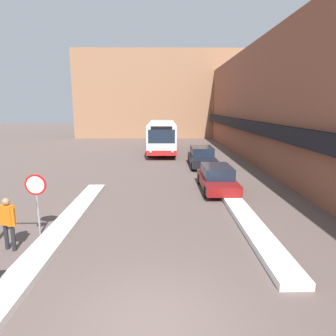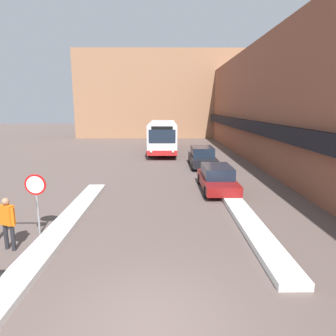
{
  "view_description": "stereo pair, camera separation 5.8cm",
  "coord_description": "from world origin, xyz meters",
  "px_view_note": "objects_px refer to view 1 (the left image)",
  "views": [
    {
      "loc": [
        0.25,
        -5.63,
        4.57
      ],
      "look_at": [
        0.44,
        8.64,
        1.66
      ],
      "focal_mm": 32.0,
      "sensor_mm": 36.0,
      "label": 1
    },
    {
      "loc": [
        0.31,
        -5.64,
        4.57
      ],
      "look_at": [
        0.44,
        8.64,
        1.66
      ],
      "focal_mm": 32.0,
      "sensor_mm": 36.0,
      "label": 2
    }
  ],
  "objects_px": {
    "city_bus": "(162,136)",
    "pedestrian": "(8,219)",
    "stop_sign": "(36,191)",
    "parked_car_front": "(217,178)",
    "parked_car_middle": "(202,157)"
  },
  "relations": [
    {
      "from": "city_bus",
      "to": "pedestrian",
      "type": "xyz_separation_m",
      "value": [
        -4.79,
        -21.99,
        -0.6
      ]
    },
    {
      "from": "stop_sign",
      "to": "pedestrian",
      "type": "bearing_deg",
      "value": -110.04
    },
    {
      "from": "parked_car_front",
      "to": "pedestrian",
      "type": "bearing_deg",
      "value": -138.34
    },
    {
      "from": "stop_sign",
      "to": "pedestrian",
      "type": "relative_size",
      "value": 1.28
    },
    {
      "from": "parked_car_front",
      "to": "pedestrian",
      "type": "height_order",
      "value": "pedestrian"
    },
    {
      "from": "city_bus",
      "to": "parked_car_middle",
      "type": "bearing_deg",
      "value": -68.54
    },
    {
      "from": "pedestrian",
      "to": "city_bus",
      "type": "bearing_deg",
      "value": 100.67
    },
    {
      "from": "city_bus",
      "to": "stop_sign",
      "type": "relative_size",
      "value": 5.09
    },
    {
      "from": "parked_car_middle",
      "to": "pedestrian",
      "type": "bearing_deg",
      "value": -119.7
    },
    {
      "from": "city_bus",
      "to": "parked_car_middle",
      "type": "height_order",
      "value": "city_bus"
    },
    {
      "from": "parked_car_middle",
      "to": "stop_sign",
      "type": "relative_size",
      "value": 2.06
    },
    {
      "from": "parked_car_front",
      "to": "stop_sign",
      "type": "bearing_deg",
      "value": -142.05
    },
    {
      "from": "stop_sign",
      "to": "pedestrian",
      "type": "distance_m",
      "value": 1.42
    },
    {
      "from": "city_bus",
      "to": "parked_car_front",
      "type": "height_order",
      "value": "city_bus"
    },
    {
      "from": "stop_sign",
      "to": "pedestrian",
      "type": "xyz_separation_m",
      "value": [
        -0.44,
        -1.22,
        -0.57
      ]
    }
  ]
}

